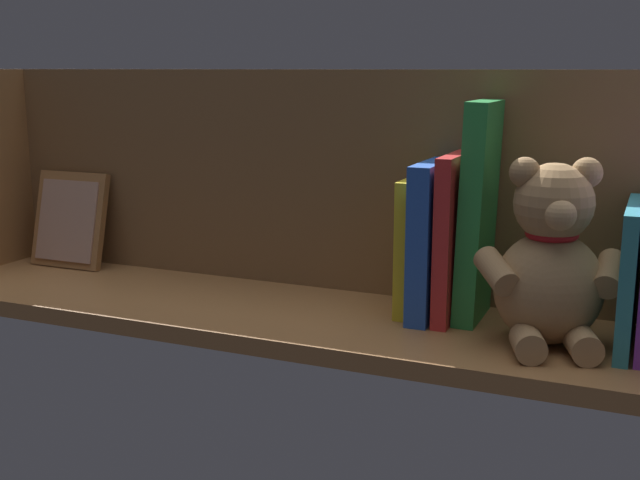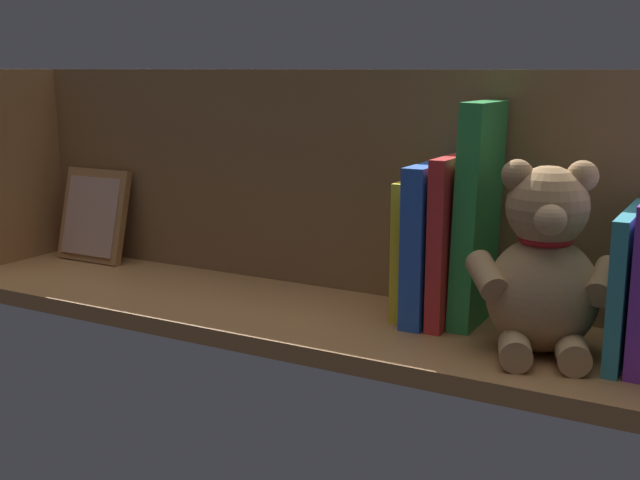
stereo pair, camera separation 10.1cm
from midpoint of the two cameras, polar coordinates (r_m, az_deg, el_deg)
The scene contains 9 objects.
ground_plane at distance 103.25cm, azimuth -2.80°, elevation -5.64°, with size 117.41×25.98×2.20cm, color #9E6B3D.
shelf_back_panel at distance 109.14cm, azimuth -0.42°, elevation 4.09°, with size 117.41×1.50×30.26cm, color brown.
book_3 at distance 92.81cm, azimuth 18.33°, elevation -2.46°, with size 1.60×16.15×16.03cm, color teal.
teddy_bear at distance 90.51cm, azimuth 13.09°, elevation -1.70°, with size 16.23×15.89×21.04cm.
book_4 at distance 97.48cm, azimuth 8.32°, elevation 1.93°, with size 2.71×10.13×26.69cm, color green.
book_5 at distance 97.97cm, azimuth 6.56°, elevation 0.15°, with size 1.92×11.92×20.38cm, color red.
book_6 at distance 98.73cm, azimuth 4.99°, elevation -0.04°, with size 2.72×12.24×19.32cm, color blue.
book_7 at distance 100.72cm, azimuth 3.74°, elevation -0.42°, with size 1.61×10.23×17.11cm, color yellow.
picture_frame_leaning at distance 132.01cm, azimuth -19.52°, elevation 1.33°, with size 12.65×5.01×14.77cm.
Camera 1 is at (-38.73, 90.49, 30.47)cm, focal length 44.93 mm.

